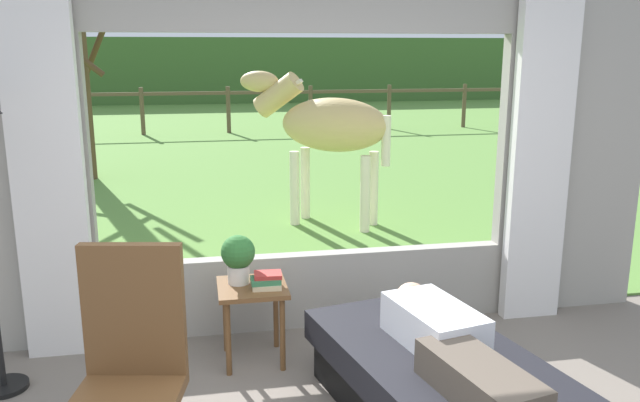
{
  "coord_description": "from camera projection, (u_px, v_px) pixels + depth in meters",
  "views": [
    {
      "loc": [
        -0.75,
        -2.13,
        2.0
      ],
      "look_at": [
        0.0,
        1.8,
        1.05
      ],
      "focal_mm": 36.2,
      "sensor_mm": 36.0,
      "label": 1
    }
  ],
  "objects": [
    {
      "name": "back_wall_with_window",
      "position": [
        308.0,
        158.0,
        4.51
      ],
      "size": [
        5.2,
        0.12,
        2.55
      ],
      "color": "#9E998E",
      "rests_on": "ground_plane"
    },
    {
      "name": "curtain_panel_left",
      "position": [
        48.0,
        178.0,
        4.08
      ],
      "size": [
        0.44,
        0.1,
        2.4
      ],
      "primitive_type": "cube",
      "color": "silver",
      "rests_on": "ground_plane"
    },
    {
      "name": "pasture_tree",
      "position": [
        80.0,
        87.0,
        9.74
      ],
      "size": [
        1.14,
        1.02,
        3.02
      ],
      "color": "#4C3823",
      "rests_on": "outdoor_pasture_lawn"
    },
    {
      "name": "potted_plant",
      "position": [
        238.0,
        256.0,
        4.13
      ],
      "size": [
        0.22,
        0.22,
        0.32
      ],
      "color": "silver",
      "rests_on": "side_table"
    },
    {
      "name": "reclining_person",
      "position": [
        447.0,
        342.0,
        3.33
      ],
      "size": [
        0.46,
        1.43,
        0.22
      ],
      "rotation": [
        0.0,
        0.0,
        0.21
      ],
      "color": "silver",
      "rests_on": "recliner_sofa"
    },
    {
      "name": "recliner_sofa",
      "position": [
        441.0,
        390.0,
        3.45
      ],
      "size": [
        1.24,
        1.85,
        0.42
      ],
      "rotation": [
        0.0,
        0.0,
        0.21
      ],
      "color": "black",
      "rests_on": "ground_plane"
    },
    {
      "name": "horse",
      "position": [
        327.0,
        126.0,
        7.22
      ],
      "size": [
        1.71,
        1.26,
        1.73
      ],
      "rotation": [
        0.0,
        0.0,
        1.01
      ],
      "color": "tan",
      "rests_on": "outdoor_pasture_lawn"
    },
    {
      "name": "side_table",
      "position": [
        252.0,
        299.0,
        4.15
      ],
      "size": [
        0.44,
        0.44,
        0.52
      ],
      "color": "brown",
      "rests_on": "ground_plane"
    },
    {
      "name": "outdoor_pasture_lawn",
      "position": [
        230.0,
        135.0,
        15.21
      ],
      "size": [
        36.0,
        21.68,
        0.02
      ],
      "primitive_type": "cube",
      "color": "#568438",
      "rests_on": "ground_plane"
    },
    {
      "name": "distant_hill_ridge",
      "position": [
        215.0,
        70.0,
        24.34
      ],
      "size": [
        36.0,
        2.0,
        2.4
      ],
      "primitive_type": "cube",
      "color": "#40652E",
      "rests_on": "ground_plane"
    },
    {
      "name": "pasture_fence_line",
      "position": [
        228.0,
        102.0,
        15.39
      ],
      "size": [
        16.1,
        0.1,
        1.1
      ],
      "color": "brown",
      "rests_on": "outdoor_pasture_lawn"
    },
    {
      "name": "curtain_panel_right",
      "position": [
        539.0,
        161.0,
        4.69
      ],
      "size": [
        0.44,
        0.1,
        2.4
      ],
      "primitive_type": "cube",
      "color": "silver",
      "rests_on": "ground_plane"
    },
    {
      "name": "rocking_chair",
      "position": [
        131.0,
        369.0,
        3.0
      ],
      "size": [
        0.58,
        0.75,
        1.12
      ],
      "rotation": [
        0.0,
        0.0,
        -0.19
      ],
      "color": "brown",
      "rests_on": "ground_plane"
    },
    {
      "name": "book_stack",
      "position": [
        267.0,
        281.0,
        4.08
      ],
      "size": [
        0.2,
        0.16,
        0.1
      ],
      "color": "beige",
      "rests_on": "side_table"
    }
  ]
}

